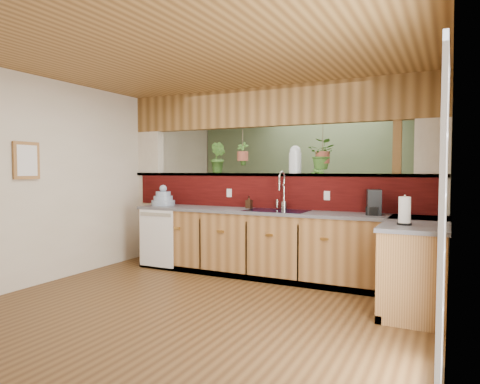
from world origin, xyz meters
The scene contains 27 objects.
ground centered at (0.00, 0.00, 0.00)m, with size 4.60×7.00×0.01m, color #4F3318.
ceiling centered at (0.00, 0.00, 2.60)m, with size 4.60×7.00×0.01m, color brown.
wall_back centered at (0.00, 3.50, 1.30)m, with size 4.60×0.02×2.60m, color beige.
wall_left centered at (-2.30, 0.00, 1.30)m, with size 0.02×7.00×2.60m, color beige.
wall_right centered at (2.30, 0.00, 1.30)m, with size 0.02×7.00×2.60m, color beige.
pass_through_partition centered at (0.03, 1.35, 1.19)m, with size 4.60×0.21×2.60m.
pass_through_ledge centered at (0.00, 1.35, 1.37)m, with size 4.60×0.21×0.04m, color brown.
header_beam centered at (0.00, 1.35, 2.33)m, with size 4.60×0.15×0.55m, color brown.
sage_backwall centered at (0.00, 3.48, 1.30)m, with size 4.55×0.02×2.55m, color #5A6E4B.
countertop centered at (0.84, 0.87, 0.45)m, with size 4.14×1.52×0.90m.
dishwasher centered at (-1.48, 0.66, 0.46)m, with size 0.58×0.03×0.82m.
navy_sink centered at (0.25, 0.98, 0.82)m, with size 0.82×0.50×0.18m.
french_door centered at (2.27, -1.30, 1.05)m, with size 0.06×1.02×2.16m, color white.
framed_print centered at (-2.27, -0.80, 1.55)m, with size 0.04×0.35×0.45m.
faucet centered at (0.28, 1.13, 1.18)m, with size 0.23×0.23×0.52m.
dish_stack centered at (-1.60, 1.00, 1.00)m, with size 0.36×0.36×0.31m.
soap_dispenser centered at (-0.22, 1.12, 0.99)m, with size 0.08×0.08×0.17m, color #352013.
coffee_maker centered at (1.48, 1.02, 1.04)m, with size 0.16×0.27×0.30m.
paper_towel centered at (1.91, 0.18, 1.03)m, with size 0.14×0.14×0.30m.
glass_jar centered at (0.38, 1.35, 1.58)m, with size 0.17×0.17×0.38m.
ledge_plant_left centered at (-0.84, 1.35, 1.62)m, with size 0.25×0.20×0.46m, color #356121.
hanging_plant_a centered at (-0.43, 1.35, 1.78)m, with size 0.19×0.16×0.48m.
hanging_plant_b centered at (0.76, 1.35, 1.82)m, with size 0.40×0.36×0.53m.
shelving_console centered at (-0.29, 3.25, 0.50)m, with size 1.39×0.37×0.92m, color black.
shelf_plant_a centered at (-0.78, 3.25, 1.17)m, with size 0.22×0.15×0.42m, color #356121.
shelf_plant_b centered at (0.13, 3.25, 1.21)m, with size 0.28×0.28×0.50m, color #356121.
floor_plant centered at (1.39, 2.22, 0.37)m, with size 0.66×0.57×0.73m, color #356121.
Camera 1 is at (2.31, -4.27, 1.44)m, focal length 32.00 mm.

